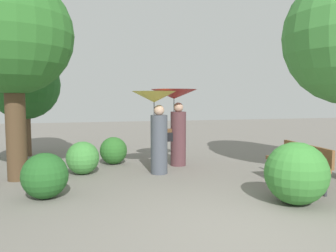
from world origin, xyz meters
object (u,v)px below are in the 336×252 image
tree_mid_left (24,78)px  person_left (156,118)px  park_bench (299,161)px  tree_near_left (12,22)px  person_right (176,112)px

tree_mid_left → person_left: bearing=-43.9°
park_bench → tree_near_left: (-5.46, 1.92, 2.77)m
person_right → park_bench: size_ratio=1.29×
person_right → tree_near_left: (-3.65, -0.59, 1.90)m
person_left → person_right: person_right is taller
park_bench → tree_mid_left: bearing=-128.3°
person_left → tree_near_left: 3.60m
person_right → tree_mid_left: (-3.98, 2.43, 0.93)m
park_bench → tree_near_left: bearing=-107.2°
tree_near_left → person_right: bearing=9.2°
person_left → park_bench: size_ratio=1.25×
tree_near_left → tree_mid_left: size_ratio=1.37×
person_left → person_right: bearing=-45.5°
person_left → person_right: size_ratio=0.97×
tree_near_left → park_bench: bearing=-19.3°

